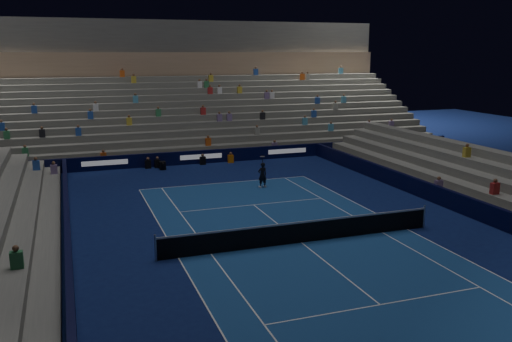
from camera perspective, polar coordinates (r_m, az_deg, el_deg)
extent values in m
plane|color=#0C184C|center=(24.24, 4.77, -7.51)|extent=(90.00, 90.00, 0.00)
cube|color=navy|center=(24.24, 4.77, -7.50)|extent=(10.97, 23.77, 0.01)
cube|color=black|center=(41.10, -5.82, 1.48)|extent=(44.00, 0.25, 1.00)
cube|color=black|center=(29.28, 22.43, -3.89)|extent=(0.25, 37.00, 1.00)
cube|color=black|center=(22.14, -19.05, -8.76)|extent=(0.25, 37.00, 1.00)
cube|color=slate|center=(42.11, -6.14, 1.39)|extent=(44.00, 1.00, 0.50)
cube|color=slate|center=(43.02, -6.46, 1.96)|extent=(44.00, 1.00, 1.00)
cube|color=slate|center=(43.93, -6.76, 2.50)|extent=(44.00, 1.00, 1.50)
cube|color=slate|center=(44.86, -7.05, 3.02)|extent=(44.00, 1.00, 2.00)
cube|color=slate|center=(45.78, -7.34, 3.52)|extent=(44.00, 1.00, 2.50)
cube|color=slate|center=(46.71, -7.61, 4.00)|extent=(44.00, 1.00, 3.00)
cube|color=slate|center=(47.65, -7.87, 4.46)|extent=(44.00, 1.00, 3.50)
cube|color=slate|center=(48.59, -8.12, 4.90)|extent=(44.00, 1.00, 4.00)
cube|color=slate|center=(49.53, -8.36, 5.32)|extent=(44.00, 1.00, 4.50)
cube|color=slate|center=(50.47, -8.59, 5.73)|extent=(44.00, 1.00, 5.00)
cube|color=slate|center=(51.42, -8.82, 6.13)|extent=(44.00, 1.00, 5.50)
cube|color=slate|center=(52.37, -9.03, 6.51)|extent=(44.00, 1.00, 6.00)
cube|color=#997A5E|center=(53.21, -9.41, 11.01)|extent=(44.00, 0.60, 2.20)
cube|color=#4B4A48|center=(54.59, -9.77, 13.76)|extent=(44.00, 2.40, 3.00)
cube|color=slate|center=(29.87, 23.54, -4.17)|extent=(1.00, 37.00, 0.50)
cube|color=slate|center=(30.49, 24.96, -3.49)|extent=(1.00, 37.00, 1.00)
cube|color=slate|center=(22.25, -21.09, -9.50)|extent=(1.00, 37.00, 0.50)
cube|color=slate|center=(22.23, -23.75, -9.06)|extent=(1.00, 37.00, 1.00)
cylinder|color=#B2B2B7|center=(22.33, -10.51, -7.95)|extent=(0.10, 0.10, 1.10)
cylinder|color=#B2B2B7|center=(27.22, 17.22, -4.58)|extent=(0.10, 0.10, 1.10)
cube|color=black|center=(24.09, 4.79, -6.50)|extent=(12.80, 0.03, 0.90)
cube|color=white|center=(23.94, 4.82, -5.39)|extent=(12.80, 0.04, 0.08)
imported|color=black|center=(33.54, 0.68, -0.43)|extent=(0.61, 0.43, 1.58)
cube|color=black|center=(39.40, -9.80, 0.58)|extent=(0.44, 0.53, 0.58)
cylinder|color=black|center=(38.94, -9.69, 0.70)|extent=(0.16, 0.35, 0.16)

